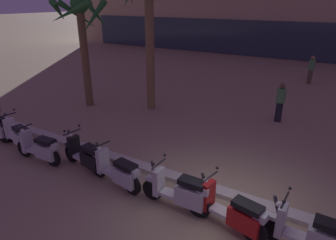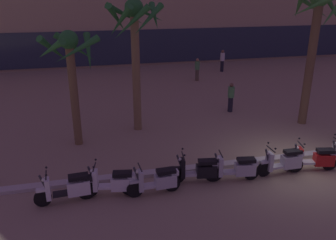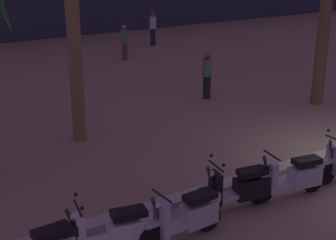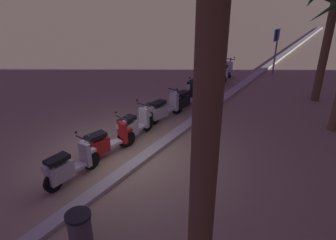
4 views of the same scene
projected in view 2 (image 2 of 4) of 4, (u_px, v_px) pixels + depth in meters
ground_plane at (298, 164)px, 12.88m from camera, size 200.00×200.00×0.00m
curb_strip at (291, 157)px, 13.33m from camera, size 60.00×0.36×0.12m
scooter_white_tail_end at (69, 188)px, 10.47m from camera, size 1.80×0.56×1.17m
scooter_white_far_back at (114, 183)px, 10.80m from camera, size 1.73×0.64×1.17m
scooter_silver_mid_rear at (158, 181)px, 10.90m from camera, size 1.73×0.56×1.04m
scooter_black_mid_front at (199, 170)px, 11.55m from camera, size 1.72×0.60×1.17m
scooter_silver_mid_centre at (237, 168)px, 11.67m from camera, size 1.78×0.62×1.04m
scooter_silver_gap_after_mid at (284, 162)px, 12.07m from camera, size 1.76×0.56×1.17m
scooter_red_lead_nearest at (316, 159)px, 12.32m from camera, size 1.80×0.70×1.17m
palm_tree_far_corner at (71, 61)px, 13.36m from camera, size 2.50×2.47×4.68m
palm_tree_by_mall_entrance at (135, 33)px, 14.62m from camera, size 2.59×2.66×5.78m
palm_tree_mid_walkway at (316, 27)px, 15.27m from camera, size 2.45×2.59×6.24m
pedestrian_by_palm_tree at (197, 69)px, 24.44m from camera, size 0.34×0.34×1.59m
pedestrian_strolling_near_curb at (222, 60)px, 27.13m from camera, size 0.34×0.34×1.71m
pedestrian_window_shopping at (231, 97)px, 18.18m from camera, size 0.34×0.34×1.57m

